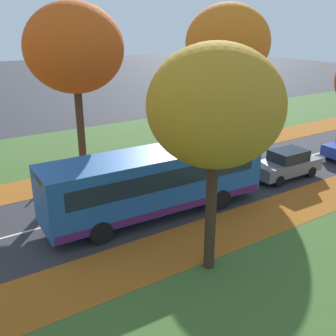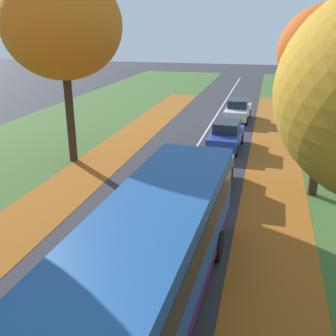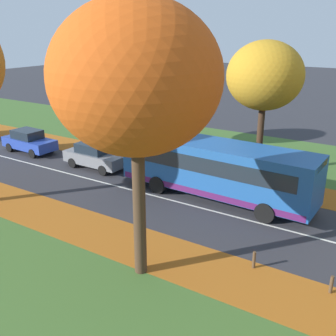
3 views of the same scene
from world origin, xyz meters
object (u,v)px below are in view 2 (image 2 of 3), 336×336
at_px(tree_right_mid, 331,53).
at_px(car_blue_following, 226,135).
at_px(bus, 152,255).
at_px(car_white_third_in_line, 238,110).
at_px(tree_left_mid, 62,26).
at_px(car_grey_lead, 210,171).

xyz_separation_m(tree_right_mid, car_blue_following, (-4.46, 5.98, -5.20)).
relative_size(bus, car_white_third_in_line, 2.46).
bearing_deg(bus, tree_left_mid, 125.81).
relative_size(tree_left_mid, bus, 0.92).
xyz_separation_m(car_grey_lead, car_blue_following, (0.03, 6.36, 0.00)).
relative_size(bus, car_blue_following, 2.46).
distance_m(bus, car_grey_lead, 8.62).
bearing_deg(bus, car_white_third_in_line, 89.25).
bearing_deg(car_grey_lead, tree_left_mid, 165.59).
distance_m(tree_right_mid, car_blue_following, 9.09).
bearing_deg(bus, car_grey_lead, 88.64).
bearing_deg(bus, tree_right_mid, 62.32).
height_order(car_grey_lead, car_white_third_in_line, same).
bearing_deg(car_white_third_in_line, car_blue_following, -90.46).
bearing_deg(car_white_third_in_line, tree_left_mid, -123.57).
bearing_deg(car_blue_following, car_white_third_in_line, 89.54).
bearing_deg(car_grey_lead, car_white_third_in_line, 89.62).
bearing_deg(tree_left_mid, bus, -54.19).
distance_m(tree_right_mid, car_white_third_in_line, 15.20).
bearing_deg(car_blue_following, bus, -90.90).
xyz_separation_m(tree_right_mid, car_white_third_in_line, (-4.40, 13.58, -5.20)).
xyz_separation_m(tree_right_mid, bus, (-4.69, -8.95, -4.31)).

